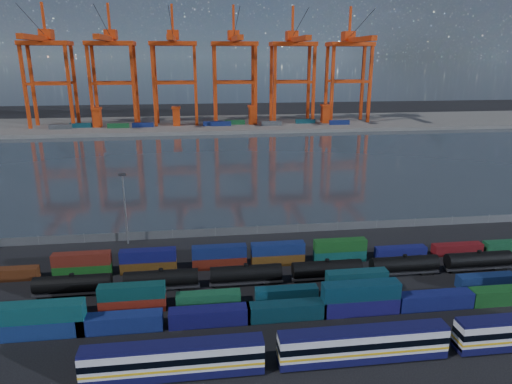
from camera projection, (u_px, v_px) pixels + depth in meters
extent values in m
plane|color=black|center=(277.00, 291.00, 83.12)|extent=(700.00, 700.00, 0.00)
plane|color=#28313A|center=(232.00, 163.00, 182.91)|extent=(700.00, 700.00, 0.00)
cube|color=#514F4C|center=(218.00, 124.00, 282.43)|extent=(700.00, 70.00, 2.00)
cone|color=#1E2630|center=(9.00, 2.00, 1469.45)|extent=(1000.00, 1000.00, 420.00)
cone|color=#1E2630|center=(366.00, 13.00, 1624.29)|extent=(960.00, 960.00, 380.00)
cone|color=#1E2630|center=(456.00, 26.00, 1679.18)|extent=(840.00, 840.00, 300.00)
cube|color=silver|center=(173.00, 359.00, 60.04)|extent=(23.92, 2.87, 3.64)
cube|color=#100F3A|center=(174.00, 371.00, 60.59)|extent=(23.92, 2.93, 1.15)
cube|color=#100F3A|center=(173.00, 346.00, 59.45)|extent=(23.92, 2.58, 0.48)
cube|color=gold|center=(174.00, 364.00, 60.26)|extent=(23.95, 2.96, 0.34)
cube|color=black|center=(173.00, 356.00, 59.93)|extent=(23.95, 2.96, 0.96)
cube|color=black|center=(110.00, 380.00, 59.70)|extent=(2.87, 1.91, 0.67)
cube|color=black|center=(237.00, 369.00, 61.78)|extent=(2.87, 1.91, 0.67)
cube|color=silver|center=(363.00, 344.00, 63.27)|extent=(23.92, 2.87, 3.64)
cube|color=#100F3A|center=(362.00, 355.00, 63.82)|extent=(23.92, 2.93, 1.15)
cube|color=#100F3A|center=(364.00, 331.00, 62.69)|extent=(23.92, 2.58, 0.48)
cube|color=gold|center=(363.00, 348.00, 63.49)|extent=(23.95, 2.96, 0.34)
cube|color=black|center=(363.00, 341.00, 63.16)|extent=(23.95, 2.96, 0.96)
cube|color=black|center=(304.00, 364.00, 62.93)|extent=(2.87, 1.91, 0.67)
cube|color=black|center=(418.00, 354.00, 65.01)|extent=(2.87, 1.91, 0.67)
cube|color=black|center=(479.00, 349.00, 66.16)|extent=(2.87, 1.91, 0.67)
cube|color=navy|center=(42.00, 328.00, 69.32)|extent=(12.86, 2.62, 2.79)
cube|color=#0E454A|center=(40.00, 312.00, 68.53)|extent=(12.86, 2.62, 2.79)
cube|color=navy|center=(121.00, 322.00, 70.76)|extent=(12.86, 2.62, 2.79)
cube|color=#100F4D|center=(210.00, 316.00, 72.47)|extent=(12.86, 2.62, 2.79)
cube|color=#0A2C39|center=(286.00, 311.00, 74.01)|extent=(12.86, 2.62, 2.79)
cube|color=#16125B|center=(360.00, 306.00, 75.56)|extent=(12.86, 2.62, 2.79)
cube|color=#0D2F43|center=(361.00, 291.00, 74.77)|extent=(12.86, 2.62, 2.79)
cube|color=navy|center=(435.00, 300.00, 77.20)|extent=(12.86, 2.62, 2.79)
cube|color=#15511D|center=(506.00, 295.00, 78.82)|extent=(12.86, 2.62, 2.79)
cube|color=#522510|center=(47.00, 309.00, 74.78)|extent=(10.98, 2.23, 2.38)
cube|color=maroon|center=(133.00, 304.00, 76.48)|extent=(10.98, 2.23, 2.38)
cube|color=#0B3939|center=(132.00, 291.00, 75.80)|extent=(10.98, 2.23, 2.38)
cube|color=#165332|center=(208.00, 299.00, 78.05)|extent=(10.98, 2.23, 2.38)
cube|color=#0E394C|center=(287.00, 294.00, 79.74)|extent=(10.98, 2.23, 2.38)
cube|color=#653014|center=(356.00, 289.00, 81.31)|extent=(10.98, 2.23, 2.38)
cube|color=#0C3741|center=(357.00, 277.00, 80.63)|extent=(10.98, 2.23, 2.38)
cube|color=navy|center=(486.00, 281.00, 84.41)|extent=(10.98, 2.23, 2.38)
cube|color=#512510|center=(8.00, 274.00, 86.98)|extent=(10.91, 2.22, 2.36)
cube|color=#144D17|center=(83.00, 270.00, 88.68)|extent=(10.91, 2.22, 2.36)
cube|color=#5E1C12|center=(82.00, 259.00, 88.00)|extent=(10.91, 2.22, 2.36)
cube|color=#4F310F|center=(149.00, 266.00, 90.24)|extent=(10.91, 2.22, 2.36)
cube|color=#101150|center=(148.00, 255.00, 89.57)|extent=(10.91, 2.22, 2.36)
cube|color=#5D190D|center=(220.00, 262.00, 91.98)|extent=(10.91, 2.22, 2.36)
cube|color=#101D53|center=(219.00, 251.00, 91.31)|extent=(10.91, 2.22, 2.36)
cube|color=#593711|center=(278.00, 259.00, 93.47)|extent=(10.91, 2.22, 2.36)
cube|color=navy|center=(278.00, 248.00, 92.79)|extent=(10.91, 2.22, 2.36)
cube|color=#0E4B48|center=(340.00, 255.00, 95.10)|extent=(10.91, 2.22, 2.36)
cube|color=#15511C|center=(340.00, 245.00, 94.42)|extent=(10.91, 2.22, 2.36)
cube|color=navy|center=(401.00, 252.00, 96.76)|extent=(10.91, 2.22, 2.36)
cube|color=maroon|center=(457.00, 249.00, 98.35)|extent=(10.91, 2.22, 2.36)
cube|color=#134A29|center=(508.00, 246.00, 99.84)|extent=(10.91, 2.22, 2.36)
cylinder|color=black|center=(73.00, 283.00, 80.96)|extent=(13.26, 2.96, 2.96)
cylinder|color=black|center=(72.00, 275.00, 80.50)|extent=(0.82, 0.82, 0.51)
cube|color=black|center=(74.00, 292.00, 81.43)|extent=(13.77, 2.04, 0.41)
cube|color=black|center=(47.00, 295.00, 80.97)|extent=(2.55, 1.84, 0.61)
cube|color=black|center=(101.00, 292.00, 82.12)|extent=(2.55, 1.84, 0.61)
cylinder|color=black|center=(161.00, 278.00, 82.89)|extent=(13.26, 2.96, 2.96)
cylinder|color=black|center=(161.00, 270.00, 82.43)|extent=(0.82, 0.82, 0.51)
cube|color=black|center=(162.00, 286.00, 83.36)|extent=(13.77, 2.04, 0.41)
cube|color=black|center=(136.00, 290.00, 82.90)|extent=(2.55, 1.84, 0.61)
cube|color=black|center=(187.00, 287.00, 84.04)|extent=(2.55, 1.84, 0.61)
cylinder|color=black|center=(246.00, 273.00, 84.82)|extent=(13.26, 2.96, 2.96)
cylinder|color=black|center=(246.00, 265.00, 84.35)|extent=(0.82, 0.82, 0.51)
cube|color=black|center=(246.00, 281.00, 85.28)|extent=(13.77, 2.04, 0.41)
cube|color=black|center=(222.00, 284.00, 84.83)|extent=(2.55, 1.84, 0.61)
cube|color=black|center=(270.00, 281.00, 85.97)|extent=(2.55, 1.84, 0.61)
cylinder|color=black|center=(327.00, 268.00, 86.74)|extent=(13.26, 2.96, 2.96)
cylinder|color=black|center=(327.00, 260.00, 86.28)|extent=(0.82, 0.82, 0.51)
cube|color=black|center=(326.00, 276.00, 87.21)|extent=(13.77, 2.04, 0.41)
cube|color=black|center=(303.00, 279.00, 86.75)|extent=(2.55, 1.84, 0.61)
cube|color=black|center=(350.00, 277.00, 87.89)|extent=(2.55, 1.84, 0.61)
cylinder|color=black|center=(404.00, 264.00, 88.67)|extent=(13.26, 2.96, 2.96)
cylinder|color=black|center=(405.00, 256.00, 88.20)|extent=(0.82, 0.82, 0.51)
cube|color=black|center=(403.00, 271.00, 89.13)|extent=(13.77, 2.04, 0.41)
cube|color=black|center=(381.00, 275.00, 88.68)|extent=(2.55, 1.84, 0.61)
cube|color=black|center=(425.00, 272.00, 89.82)|extent=(2.55, 1.84, 0.61)
cylinder|color=black|center=(478.00, 259.00, 90.60)|extent=(13.26, 2.96, 2.96)
cylinder|color=black|center=(479.00, 252.00, 90.13)|extent=(0.82, 0.82, 0.51)
cube|color=black|center=(477.00, 267.00, 91.06)|extent=(13.77, 2.04, 0.41)
cube|color=black|center=(455.00, 270.00, 90.61)|extent=(2.55, 1.84, 0.61)
cube|color=black|center=(498.00, 267.00, 91.75)|extent=(2.55, 1.84, 0.61)
cube|color=#595B5E|center=(257.00, 230.00, 109.45)|extent=(160.00, 0.06, 2.00)
cylinder|color=slate|center=(39.00, 240.00, 103.20)|extent=(0.12, 0.12, 2.20)
cylinder|color=slate|center=(84.00, 238.00, 104.45)|extent=(0.12, 0.12, 2.20)
cylinder|color=slate|center=(129.00, 236.00, 105.69)|extent=(0.12, 0.12, 2.20)
cylinder|color=slate|center=(173.00, 234.00, 106.93)|extent=(0.12, 0.12, 2.20)
cylinder|color=slate|center=(215.00, 232.00, 108.17)|extent=(0.12, 0.12, 2.20)
cylinder|color=slate|center=(257.00, 230.00, 109.42)|extent=(0.12, 0.12, 2.20)
cylinder|color=slate|center=(298.00, 228.00, 110.66)|extent=(0.12, 0.12, 2.20)
cylinder|color=slate|center=(338.00, 226.00, 111.90)|extent=(0.12, 0.12, 2.20)
cylinder|color=slate|center=(377.00, 224.00, 113.15)|extent=(0.12, 0.12, 2.20)
cylinder|color=slate|center=(415.00, 222.00, 114.39)|extent=(0.12, 0.12, 2.20)
cylinder|color=slate|center=(452.00, 221.00, 115.63)|extent=(0.12, 0.12, 2.20)
cylinder|color=slate|center=(489.00, 219.00, 116.87)|extent=(0.12, 0.12, 2.20)
cylinder|color=slate|center=(125.00, 211.00, 101.82)|extent=(0.36, 0.36, 16.00)
cube|color=black|center=(122.00, 175.00, 99.46)|extent=(1.60, 0.40, 0.60)
cube|color=red|center=(25.00, 89.00, 251.70)|extent=(1.72, 1.72, 48.24)
cube|color=red|center=(33.00, 87.00, 263.93)|extent=(1.72, 1.72, 48.24)
cube|color=red|center=(69.00, 88.00, 254.63)|extent=(1.72, 1.72, 48.24)
cube|color=red|center=(75.00, 87.00, 266.86)|extent=(1.72, 1.72, 48.24)
cube|color=red|center=(47.00, 84.00, 252.48)|extent=(23.58, 1.50, 1.50)
cube|color=red|center=(54.00, 83.00, 264.71)|extent=(23.58, 1.50, 1.50)
cube|color=red|center=(45.00, 43.00, 252.41)|extent=(26.80, 15.01, 2.36)
cube|color=red|center=(37.00, 38.00, 239.57)|extent=(3.22, 51.46, 2.68)
cube|color=red|center=(46.00, 34.00, 255.11)|extent=(6.43, 8.58, 5.36)
cube|color=red|center=(43.00, 19.00, 250.78)|extent=(1.29, 1.29, 17.15)
cylinder|color=black|center=(33.00, 23.00, 234.99)|extent=(0.26, 44.12, 14.56)
cube|color=red|center=(91.00, 88.00, 256.05)|extent=(1.72, 1.72, 48.24)
cube|color=red|center=(95.00, 87.00, 268.28)|extent=(1.72, 1.72, 48.24)
cube|color=red|center=(134.00, 88.00, 258.98)|extent=(1.72, 1.72, 48.24)
cube|color=red|center=(136.00, 86.00, 271.21)|extent=(1.72, 1.72, 48.24)
cube|color=red|center=(112.00, 83.00, 256.83)|extent=(23.58, 1.50, 1.50)
cube|color=red|center=(116.00, 82.00, 269.06)|extent=(23.58, 1.50, 1.50)
cube|color=red|center=(110.00, 43.00, 256.76)|extent=(26.80, 15.01, 2.36)
cube|color=red|center=(106.00, 38.00, 243.92)|extent=(3.22, 51.46, 2.68)
cube|color=red|center=(111.00, 35.00, 259.46)|extent=(6.43, 8.58, 5.36)
cube|color=red|center=(109.00, 19.00, 255.13)|extent=(1.29, 1.29, 17.15)
cylinder|color=black|center=(104.00, 23.00, 239.34)|extent=(0.26, 44.12, 14.56)
cube|color=red|center=(154.00, 87.00, 260.40)|extent=(1.72, 1.72, 48.24)
cube|color=red|center=(156.00, 86.00, 272.63)|extent=(1.72, 1.72, 48.24)
cube|color=red|center=(196.00, 87.00, 263.33)|extent=(1.72, 1.72, 48.24)
cube|color=red|center=(196.00, 86.00, 275.56)|extent=(1.72, 1.72, 48.24)
cube|color=red|center=(175.00, 83.00, 261.18)|extent=(23.58, 1.50, 1.50)
cube|color=red|center=(176.00, 82.00, 273.41)|extent=(23.58, 1.50, 1.50)
cube|color=red|center=(173.00, 44.00, 261.11)|extent=(26.80, 15.01, 2.36)
cube|color=red|center=(172.00, 39.00, 248.27)|extent=(3.22, 51.46, 2.68)
cube|color=red|center=(173.00, 35.00, 263.81)|extent=(6.43, 8.58, 5.36)
cube|color=red|center=(172.00, 20.00, 259.48)|extent=(1.29, 1.29, 17.15)
cylinder|color=black|center=(171.00, 24.00, 243.69)|extent=(0.26, 44.12, 14.56)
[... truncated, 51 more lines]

